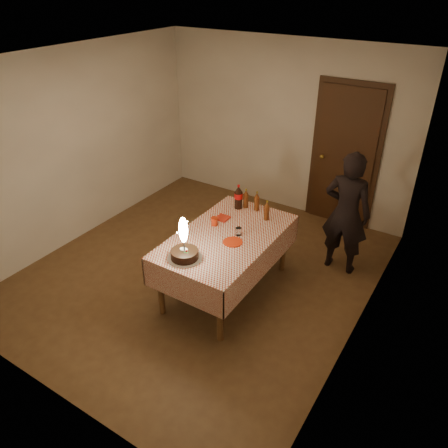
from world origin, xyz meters
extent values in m
cube|color=brown|center=(0.00, 0.00, 0.00)|extent=(4.00, 4.50, 0.01)
cube|color=silver|center=(0.00, 2.25, 1.30)|extent=(4.00, 0.04, 2.60)
cube|color=silver|center=(0.00, -2.25, 1.30)|extent=(4.00, 0.04, 2.60)
cube|color=silver|center=(-2.00, 0.00, 1.30)|extent=(0.04, 4.50, 2.60)
cube|color=silver|center=(2.00, 0.00, 1.30)|extent=(0.04, 4.50, 2.60)
cube|color=silver|center=(0.00, 0.00, 2.60)|extent=(4.00, 4.50, 0.04)
cube|color=#472814|center=(1.00, 2.22, 1.02)|extent=(0.85, 0.05, 2.05)
sphere|color=#B28C33|center=(0.68, 2.17, 1.00)|extent=(0.06, 0.06, 0.06)
cube|color=brown|center=(0.46, -0.13, 0.74)|extent=(0.90, 1.60, 0.04)
cylinder|color=brown|center=(0.07, -0.87, 0.36)|extent=(0.07, 0.07, 0.72)
cylinder|color=brown|center=(0.85, -0.87, 0.36)|extent=(0.07, 0.07, 0.72)
cylinder|color=brown|center=(0.07, 0.61, 0.36)|extent=(0.07, 0.07, 0.72)
cylinder|color=brown|center=(0.85, 0.61, 0.36)|extent=(0.07, 0.07, 0.72)
cube|color=beige|center=(0.46, -0.13, 0.77)|extent=(1.02, 1.72, 0.01)
cube|color=beige|center=(0.46, -0.98, 0.59)|extent=(1.02, 0.01, 0.34)
cube|color=beige|center=(0.46, 0.73, 0.59)|extent=(1.02, 0.01, 0.34)
cube|color=beige|center=(-0.04, -0.13, 0.59)|extent=(0.01, 1.72, 0.34)
cube|color=beige|center=(0.97, -0.13, 0.59)|extent=(0.01, 1.72, 0.34)
cylinder|color=white|center=(0.34, -0.74, 0.78)|extent=(0.36, 0.36, 0.01)
cylinder|color=black|center=(0.34, -0.74, 0.83)|extent=(0.29, 0.29, 0.09)
cylinder|color=white|center=(0.32, -0.72, 0.87)|extent=(0.07, 0.07, 0.00)
sphere|color=red|center=(0.37, -0.75, 0.88)|extent=(0.02, 0.02, 0.02)
cube|color=#19721E|center=(0.39, -0.76, 0.87)|extent=(0.02, 0.01, 0.00)
cube|color=#19721E|center=(0.36, -0.76, 0.87)|extent=(0.01, 0.02, 0.00)
cylinder|color=#262628|center=(0.34, -0.74, 0.93)|extent=(0.01, 0.01, 0.12)
ellipsoid|color=#FFF2BF|center=(0.34, -0.74, 1.12)|extent=(0.09, 0.09, 0.29)
sphere|color=white|center=(0.34, -0.74, 1.01)|extent=(0.04, 0.04, 0.04)
cylinder|color=red|center=(0.60, -0.21, 0.78)|extent=(0.22, 0.22, 0.01)
cylinder|color=#A8250B|center=(0.22, -0.01, 0.83)|extent=(0.08, 0.08, 0.10)
cylinder|color=silver|center=(0.57, -0.04, 0.82)|extent=(0.07, 0.07, 0.09)
cube|color=red|center=(0.22, 0.17, 0.79)|extent=(0.15, 0.15, 0.02)
cylinder|color=black|center=(0.24, 0.51, 0.89)|extent=(0.10, 0.10, 0.22)
cylinder|color=red|center=(0.24, 0.51, 0.95)|extent=(0.10, 0.10, 0.07)
cone|color=black|center=(0.24, 0.51, 1.04)|extent=(0.10, 0.10, 0.08)
cylinder|color=red|center=(0.24, 0.51, 1.08)|extent=(0.03, 0.03, 0.02)
cylinder|color=#5C2A0F|center=(0.31, 0.58, 0.87)|extent=(0.06, 0.06, 0.18)
cone|color=#5C2A0F|center=(0.31, 0.58, 0.99)|extent=(0.06, 0.06, 0.06)
cylinder|color=olive|center=(0.31, 0.58, 1.02)|extent=(0.02, 0.02, 0.02)
cylinder|color=#5C2A0F|center=(0.68, 0.44, 0.87)|extent=(0.06, 0.06, 0.18)
cone|color=#5C2A0F|center=(0.68, 0.44, 0.99)|extent=(0.06, 0.06, 0.06)
cylinder|color=olive|center=(0.68, 0.44, 1.02)|extent=(0.02, 0.02, 0.02)
cylinder|color=#5C2A0F|center=(0.46, 0.58, 0.87)|extent=(0.06, 0.06, 0.18)
cone|color=#5C2A0F|center=(0.46, 0.58, 0.99)|extent=(0.06, 0.06, 0.06)
cylinder|color=olive|center=(0.46, 0.58, 1.02)|extent=(0.02, 0.02, 0.02)
imported|color=black|center=(1.46, 1.06, 0.80)|extent=(0.59, 0.39, 1.60)
cube|color=black|center=(1.45, 1.19, 1.37)|extent=(0.13, 0.09, 0.10)
cylinder|color=black|center=(1.45, 1.27, 1.37)|extent=(0.08, 0.08, 0.08)
camera|label=1|loc=(2.69, -3.68, 3.39)|focal=35.00mm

